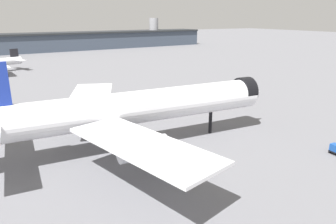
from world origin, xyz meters
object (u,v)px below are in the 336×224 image
airliner_near_gate (131,109)px  baggage_cart_trailing (187,97)px  service_truck_front (214,98)px  traffic_cone_near_nose (226,107)px

airliner_near_gate → baggage_cart_trailing: airliner_near_gate is taller
service_truck_front → baggage_cart_trailing: size_ratio=2.42×
airliner_near_gate → traffic_cone_near_nose: airliner_near_gate is taller
airliner_near_gate → service_truck_front: size_ratio=10.22×
airliner_near_gate → traffic_cone_near_nose: (31.73, 11.84, -7.11)m
traffic_cone_near_nose → airliner_near_gate: bearing=-159.5°
airliner_near_gate → traffic_cone_near_nose: size_ratio=75.59×
airliner_near_gate → baggage_cart_trailing: bearing=44.1°
airliner_near_gate → service_truck_front: 37.16m
airliner_near_gate → traffic_cone_near_nose: bearing=23.1°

